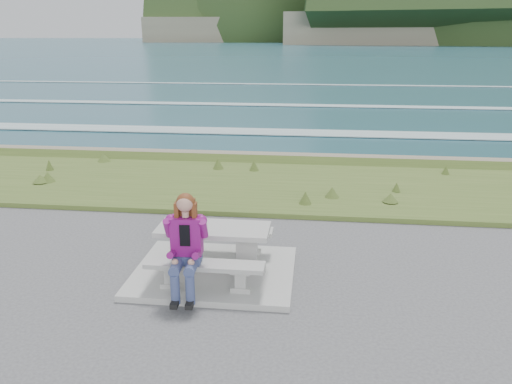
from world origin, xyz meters
TOP-DOWN VIEW (x-y plane):
  - concrete_slab at (0.00, 0.00)m, footprint 2.60×2.10m
  - picnic_table at (0.00, 0.00)m, footprint 1.80×0.75m
  - bench_landward at (0.00, -0.70)m, footprint 1.80×0.35m
  - bench_seaward at (0.00, 0.70)m, footprint 1.80×0.35m
  - grass_verge at (0.00, 5.00)m, footprint 160.00×4.50m
  - shore_drop at (0.00, 7.90)m, footprint 160.00×0.80m
  - ocean at (0.00, 25.09)m, footprint 1600.00×1600.00m
  - seated_woman at (-0.25, -0.84)m, footprint 0.48×0.80m

SIDE VIEW (x-z plane):
  - ocean at x=0.00m, z-range -1.79..-1.70m
  - grass_verge at x=0.00m, z-range -0.11..0.11m
  - shore_drop at x=0.00m, z-range -1.10..1.10m
  - concrete_slab at x=0.00m, z-range 0.00..0.10m
  - bench_landward at x=0.00m, z-range 0.22..0.67m
  - bench_seaward at x=0.00m, z-range 0.22..0.67m
  - seated_woman at x=-0.25m, z-range -0.10..1.42m
  - picnic_table at x=0.00m, z-range 0.31..1.06m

